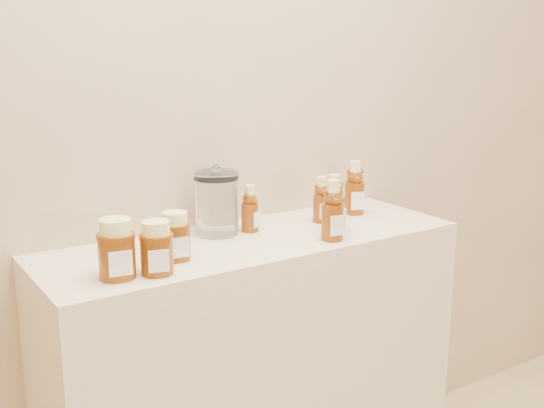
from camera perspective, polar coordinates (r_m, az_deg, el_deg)
wall_back at (r=1.99m, az=-4.76°, el=10.99°), size 3.50×0.02×2.70m
display_table at (r=2.07m, az=-1.52°, el=-14.92°), size 1.20×0.40×0.90m
bear_bottle_back_left at (r=1.95m, az=-1.88°, el=-0.11°), size 0.07×0.07×0.15m
bear_bottle_back_mid at (r=2.06m, az=4.15°, el=0.63°), size 0.06×0.06×0.16m
bear_bottle_back_right at (r=2.16m, az=6.93°, el=1.66°), size 0.08×0.08×0.19m
bear_bottle_front_left at (r=1.87m, az=5.09°, el=-0.18°), size 0.08×0.08×0.19m
bear_bottle_front_right at (r=1.94m, az=5.23°, el=0.33°), size 0.07×0.07×0.19m
honey_jar_left at (r=1.62m, az=-12.88°, el=-3.66°), size 0.10×0.10×0.14m
honey_jar_back at (r=1.73m, az=-8.10°, el=-2.66°), size 0.09×0.09×0.12m
honey_jar_front at (r=1.63m, az=-9.64°, el=-3.61°), size 0.10×0.10×0.13m
glass_canister at (r=1.92m, az=-4.66°, el=0.29°), size 0.16×0.16×0.20m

